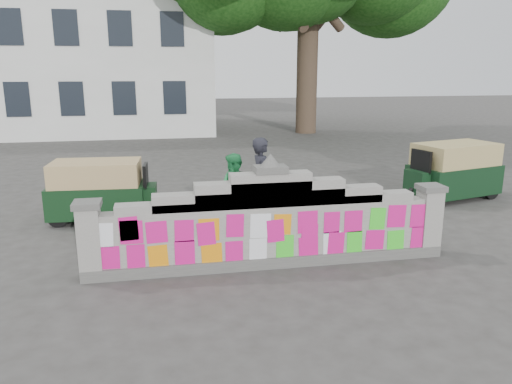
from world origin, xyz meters
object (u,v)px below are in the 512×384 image
(cyclist_rider, at_px, (262,194))
(cyclist_bike, at_px, (262,211))
(rickshaw_right, at_px, (452,170))
(rickshaw_left, at_px, (100,190))
(pedestrian, at_px, (234,192))

(cyclist_rider, bearing_deg, cyclist_bike, -91.92)
(cyclist_rider, relative_size, rickshaw_right, 0.66)
(cyclist_rider, distance_m, rickshaw_right, 5.97)
(rickshaw_left, bearing_deg, cyclist_rider, -25.16)
(cyclist_bike, xyz_separation_m, pedestrian, (-0.47, 0.65, 0.28))
(cyclist_rider, bearing_deg, pedestrian, 34.05)
(pedestrian, height_order, rickshaw_left, pedestrian)
(cyclist_bike, bearing_deg, cyclist_rider, 88.08)
(pedestrian, height_order, rickshaw_right, pedestrian)
(cyclist_rider, xyz_separation_m, rickshaw_left, (-3.39, 1.87, -0.20))
(cyclist_bike, bearing_deg, rickshaw_left, 59.23)
(rickshaw_left, bearing_deg, rickshaw_right, 4.98)
(cyclist_bike, relative_size, rickshaw_right, 0.74)
(cyclist_bike, xyz_separation_m, rickshaw_right, (5.60, 2.07, 0.23))
(pedestrian, xyz_separation_m, rickshaw_left, (-2.92, 1.22, -0.11))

